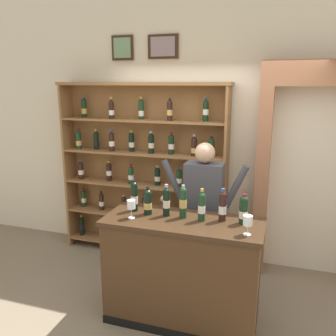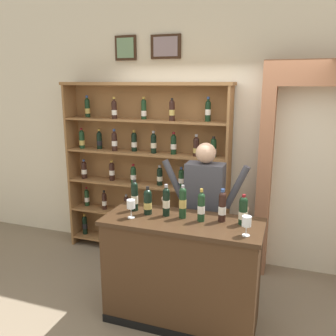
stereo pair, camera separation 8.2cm
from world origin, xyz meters
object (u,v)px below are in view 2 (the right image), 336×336
object	(u,v)px
shopkeeper	(204,203)
tasting_bottle_rosso	(222,206)
tasting_counter	(182,271)
wine_glass_center	(247,222)
wine_shelf	(146,168)
tasting_bottle_prosecco	(201,206)
wine_glass_right	(131,205)
tasting_bottle_brunello	(166,201)
tasting_bottle_riserva	(183,202)
tasting_bottle_bianco	(243,210)
tasting_bottle_vin_santo	(148,201)
tasting_bottle_grappa	(135,196)

from	to	relation	value
shopkeeper	tasting_bottle_rosso	distance (m)	0.55
tasting_counter	wine_glass_center	size ratio (longest dim) A/B	8.69
wine_shelf	tasting_bottle_rosso	world-z (taller)	wine_shelf
tasting_bottle_prosecco	wine_glass_right	xyz separation A→B (m)	(-0.63, -0.14, -0.01)
tasting_bottle_brunello	wine_glass_center	distance (m)	0.80
tasting_bottle_rosso	wine_glass_center	xyz separation A→B (m)	(0.25, -0.25, -0.02)
tasting_bottle_riserva	wine_glass_center	size ratio (longest dim) A/B	1.87
tasting_bottle_rosso	wine_glass_center	world-z (taller)	tasting_bottle_rosso
tasting_counter	tasting_bottle_brunello	world-z (taller)	tasting_bottle_brunello
wine_shelf	wine_glass_center	bearing A→B (deg)	-43.56
wine_glass_right	wine_glass_center	bearing A→B (deg)	-2.67
wine_glass_right	tasting_bottle_prosecco	bearing A→B (deg)	12.26
wine_shelf	tasting_bottle_riserva	xyz separation A→B (m)	(0.87, -1.20, 0.02)
tasting_bottle_brunello	wine_glass_right	world-z (taller)	tasting_bottle_brunello
tasting_bottle_bianco	wine_glass_center	size ratio (longest dim) A/B	1.63
wine_shelf	tasting_counter	size ratio (longest dim) A/B	1.55
shopkeeper	wine_glass_center	bearing A→B (deg)	-53.61
tasting_bottle_brunello	tasting_bottle_rosso	xyz separation A→B (m)	(0.52, 0.04, -0.00)
tasting_bottle_bianco	wine_glass_right	distance (m)	1.02
tasting_bottle_vin_santo	tasting_bottle_prosecco	world-z (taller)	tasting_bottle_prosecco
shopkeeper	tasting_bottle_rosso	xyz separation A→B (m)	(0.27, -0.46, 0.15)
tasting_counter	tasting_bottle_prosecco	world-z (taller)	tasting_bottle_prosecco
wine_shelf	tasting_bottle_grappa	xyz separation A→B (m)	(0.36, -1.16, 0.01)
tasting_bottle_riserva	tasting_bottle_rosso	world-z (taller)	tasting_bottle_riserva
tasting_bottle_vin_santo	tasting_bottle_rosso	size ratio (longest dim) A/B	0.89
wine_shelf	tasting_bottle_prosecco	size ratio (longest dim) A/B	7.47
tasting_counter	wine_glass_center	bearing A→B (deg)	-14.41
tasting_bottle_grappa	tasting_bottle_vin_santo	size ratio (longest dim) A/B	1.14
tasting_counter	tasting_bottle_rosso	size ratio (longest dim) A/B	4.81
tasting_bottle_rosso	wine_shelf	bearing A→B (deg)	136.71
shopkeeper	wine_glass_right	size ratio (longest dim) A/B	9.56
shopkeeper	wine_glass_center	world-z (taller)	shopkeeper
wine_shelf	wine_glass_center	distance (m)	2.04
tasting_bottle_brunello	shopkeeper	bearing A→B (deg)	62.77
tasting_counter	shopkeeper	bearing A→B (deg)	81.91
tasting_bottle_grappa	tasting_bottle_riserva	bearing A→B (deg)	-3.92
wine_shelf	tasting_bottle_prosecco	xyz separation A→B (m)	(1.05, -1.22, 0.00)
shopkeeper	tasting_bottle_grappa	world-z (taller)	shopkeeper
tasting_bottle_prosecco	wine_glass_center	size ratio (longest dim) A/B	1.80
tasting_bottle_prosecco	tasting_counter	bearing A→B (deg)	-168.44
tasting_bottle_prosecco	wine_glass_right	distance (m)	0.65
tasting_bottle_grappa	tasting_bottle_bianco	distance (m)	1.05
tasting_bottle_riserva	tasting_bottle_rosso	size ratio (longest dim) A/B	1.04
tasting_bottle_brunello	tasting_bottle_rosso	bearing A→B (deg)	4.16
tasting_bottle_riserva	wine_glass_right	world-z (taller)	tasting_bottle_riserva
wine_shelf	tasting_bottle_brunello	xyz separation A→B (m)	(0.70, -1.20, 0.01)
wine_shelf	tasting_bottle_rosso	size ratio (longest dim) A/B	7.46
tasting_counter	tasting_bottle_rosso	xyz separation A→B (m)	(0.35, 0.09, 0.67)
tasting_counter	tasting_bottle_prosecco	bearing A→B (deg)	11.56
tasting_counter	wine_glass_right	world-z (taller)	wine_glass_right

